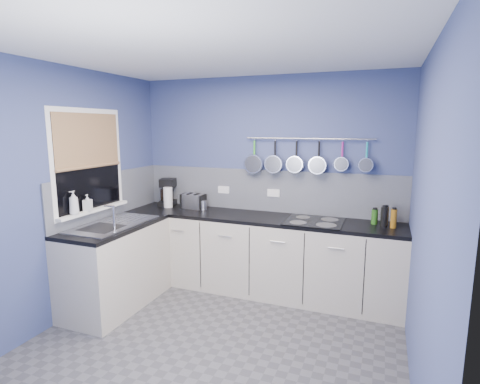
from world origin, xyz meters
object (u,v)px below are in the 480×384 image
Objects in this scene: coffee_maker at (167,192)px; hob at (314,222)px; soap_bottle_a at (74,203)px; toaster at (193,201)px; canister at (203,205)px; paper_towel at (168,197)px; soap_bottle_b at (87,203)px.

hob is at bearing -20.97° from coffee_maker.
soap_bottle_a is 1.35m from coffee_maker.
soap_bottle_a is 2.48m from hob.
soap_bottle_a is 1.45m from toaster.
soap_bottle_a is at bearing -152.36° from hob.
hob is at bearing 2.47° from toaster.
soap_bottle_a reaches higher than coffee_maker.
canister is (0.79, 1.26, -0.21)m from soap_bottle_a.
soap_bottle_a is at bearing -104.00° from paper_towel.
soap_bottle_b is at bearing -106.31° from paper_towel.
coffee_maker is (-0.07, 0.09, 0.05)m from paper_towel.
soap_bottle_a reaches higher than soap_bottle_b.
toaster is (0.40, -0.03, -0.09)m from coffee_maker.
canister is (0.16, -0.03, -0.03)m from toaster.
soap_bottle_a is at bearing -90.00° from soap_bottle_b.
paper_towel reaches higher than hob.
paper_towel is (0.31, 1.24, -0.14)m from soap_bottle_a.
toaster is (0.64, 1.30, -0.18)m from soap_bottle_a.
soap_bottle_b is 0.67× the size of paper_towel.
soap_bottle_a is 2.04× the size of canister.
soap_bottle_b is at bearing -111.66° from toaster.
paper_towel is 0.49m from canister.
paper_towel is 0.92× the size of toaster.
coffee_maker is at bearing 173.00° from canister.
paper_towel is 0.12m from coffee_maker.
coffee_maker reaches higher than hob.
toaster is (0.64, 1.11, -0.15)m from soap_bottle_b.
soap_bottle_b is 1.17m from coffee_maker.
hob is at bearing -4.90° from canister.
soap_bottle_b is at bearing -156.27° from hob.
hob is (2.18, 0.96, -0.23)m from soap_bottle_b.
canister is at bearing 175.10° from hob.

